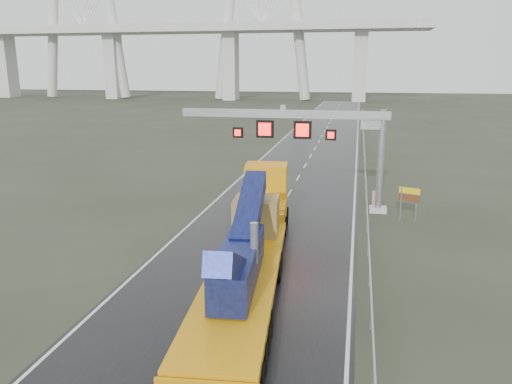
% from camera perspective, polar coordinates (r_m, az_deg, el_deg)
% --- Properties ---
extents(ground, '(400.00, 400.00, 0.00)m').
position_cam_1_polar(ground, '(20.57, -4.81, -15.00)').
color(ground, '#292F21').
rests_on(ground, ground).
extents(road, '(11.00, 200.00, 0.02)m').
position_cam_1_polar(road, '(58.32, 6.25, 4.10)').
color(road, black).
rests_on(road, ground).
extents(guardrail, '(0.20, 140.00, 1.40)m').
position_cam_1_polar(guardrail, '(48.13, 12.38, 2.58)').
color(guardrail, gray).
rests_on(guardrail, ground).
extents(sign_gantry, '(14.90, 1.20, 7.42)m').
position_cam_1_polar(sign_gantry, '(35.62, 6.48, 6.90)').
color(sign_gantry, silver).
rests_on(sign_gantry, ground).
extents(heavy_haul_truck, '(4.74, 20.47, 4.77)m').
position_cam_1_polar(heavy_haul_truck, '(25.69, -0.28, -4.40)').
color(heavy_haul_truck, orange).
rests_on(heavy_haul_truck, ground).
extents(exit_sign_pair, '(1.30, 0.57, 2.36)m').
position_cam_1_polar(exit_sign_pair, '(34.35, 17.09, -0.62)').
color(exit_sign_pair, gray).
rests_on(exit_sign_pair, ground).
extents(striped_barrier, '(0.69, 0.53, 1.04)m').
position_cam_1_polar(striped_barrier, '(38.22, 13.63, -0.70)').
color(striped_barrier, red).
rests_on(striped_barrier, ground).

